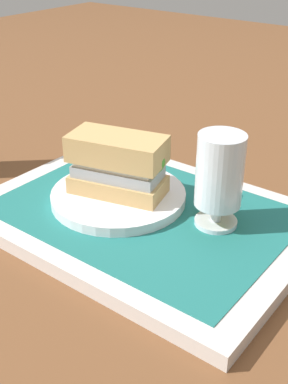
{
  "coord_description": "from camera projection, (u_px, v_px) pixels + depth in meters",
  "views": [
    {
      "loc": [
        0.36,
        -0.47,
        0.37
      ],
      "look_at": [
        0.0,
        0.0,
        0.05
      ],
      "focal_mm": 46.74,
      "sensor_mm": 36.0,
      "label": 1
    }
  ],
  "objects": [
    {
      "name": "placemat",
      "position": [
        144.0,
        211.0,
        0.68
      ],
      "size": [
        0.38,
        0.27,
        0.0
      ],
      "primitive_type": "cube",
      "color": "#1E6B66",
      "rests_on": "tray"
    },
    {
      "name": "tray",
      "position": [
        144.0,
        217.0,
        0.69
      ],
      "size": [
        0.44,
        0.32,
        0.02
      ],
      "primitive_type": "cube",
      "color": "silver",
      "rests_on": "ground_plane"
    },
    {
      "name": "ground_plane",
      "position": [
        144.0,
        223.0,
        0.69
      ],
      "size": [
        3.0,
        3.0,
        0.0
      ],
      "primitive_type": "plane",
      "color": "brown"
    },
    {
      "name": "plate",
      "position": [
        120.0,
        195.0,
        0.71
      ],
      "size": [
        0.19,
        0.19,
        0.01
      ],
      "primitive_type": "cylinder",
      "color": "white",
      "rests_on": "placemat"
    },
    {
      "name": "beer_glass",
      "position": [
        219.0,
        176.0,
        0.62
      ],
      "size": [
        0.06,
        0.06,
        0.12
      ],
      "color": "silver",
      "rests_on": "placemat"
    },
    {
      "name": "sandwich",
      "position": [
        122.0,
        163.0,
        0.68
      ],
      "size": [
        0.14,
        0.09,
        0.08
      ],
      "rotation": [
        0.0,
        0.0,
        0.26
      ],
      "color": "tan",
      "rests_on": "plate"
    }
  ]
}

